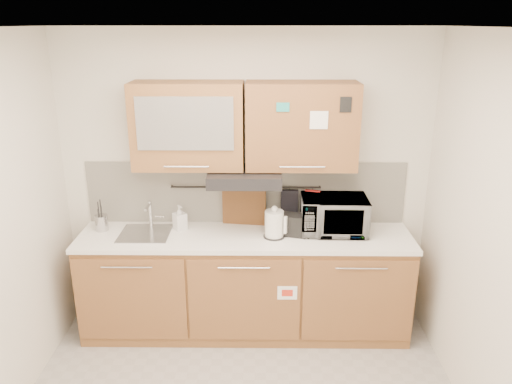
{
  "coord_description": "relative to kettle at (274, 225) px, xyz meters",
  "views": [
    {
      "loc": [
        0.13,
        -2.68,
        2.63
      ],
      "look_at": [
        0.09,
        1.05,
        1.35
      ],
      "focal_mm": 35.0,
      "sensor_mm": 36.0,
      "label": 1
    }
  ],
  "objects": [
    {
      "name": "range_hood",
      "position": [
        -0.25,
        0.1,
        0.39
      ],
      "size": [
        0.6,
        0.46,
        0.1
      ],
      "primitive_type": "cube",
      "color": "black",
      "rests_on": "upper_cabinets"
    },
    {
      "name": "wall_back",
      "position": [
        -0.25,
        0.35,
        0.27
      ],
      "size": [
        3.2,
        0.0,
        3.2
      ],
      "primitive_type": "plane",
      "rotation": [
        1.57,
        0.0,
        0.0
      ],
      "color": "silver",
      "rests_on": "ground"
    },
    {
      "name": "upper_cabinets",
      "position": [
        -0.25,
        0.17,
        0.8
      ],
      "size": [
        1.82,
        0.37,
        0.7
      ],
      "color": "#966235",
      "rests_on": "wall_back"
    },
    {
      "name": "oven_mitt",
      "position": [
        -0.22,
        0.28,
        0.11
      ],
      "size": [
        0.12,
        0.04,
        0.19
      ],
      "primitive_type": "cube",
      "rotation": [
        0.0,
        0.0,
        -0.09
      ],
      "color": "#213A97",
      "rests_on": "utensil_rail"
    },
    {
      "name": "utensil_rail",
      "position": [
        -0.25,
        0.3,
        0.23
      ],
      "size": [
        1.3,
        0.02,
        0.02
      ],
      "primitive_type": "cylinder",
      "rotation": [
        0.0,
        1.57,
        0.0
      ],
      "color": "black",
      "rests_on": "backsplash"
    },
    {
      "name": "microwave",
      "position": [
        0.51,
        0.12,
        0.04
      ],
      "size": [
        0.56,
        0.39,
        0.31
      ],
      "primitive_type": "imported",
      "rotation": [
        0.0,
        0.0,
        -0.02
      ],
      "color": "#999999",
      "rests_on": "countertop"
    },
    {
      "name": "countertop",
      "position": [
        -0.25,
        0.04,
        -0.13
      ],
      "size": [
        2.82,
        0.62,
        0.04
      ],
      "primitive_type": "cube",
      "color": "white",
      "rests_on": "base_cabinet"
    },
    {
      "name": "soap_bottle",
      "position": [
        -0.81,
        0.16,
        -0.0
      ],
      "size": [
        0.14,
        0.14,
        0.22
      ],
      "primitive_type": "imported",
      "rotation": [
        0.0,
        0.0,
        0.63
      ],
      "color": "#999999",
      "rests_on": "countertop"
    },
    {
      "name": "sink",
      "position": [
        -1.09,
        0.05,
        -0.11
      ],
      "size": [
        0.42,
        0.4,
        0.26
      ],
      "color": "silver",
      "rests_on": "countertop"
    },
    {
      "name": "kettle",
      "position": [
        0.0,
        0.0,
        0.0
      ],
      "size": [
        0.21,
        0.21,
        0.28
      ],
      "rotation": [
        0.0,
        0.0,
        -0.4
      ],
      "color": "silver",
      "rests_on": "countertop"
    },
    {
      "name": "toaster",
      "position": [
        0.16,
        0.05,
        -0.02
      ],
      "size": [
        0.27,
        0.2,
        0.18
      ],
      "rotation": [
        0.0,
        0.0,
        -0.25
      ],
      "color": "black",
      "rests_on": "countertop"
    },
    {
      "name": "base_cabinet",
      "position": [
        -0.25,
        0.04,
        -0.62
      ],
      "size": [
        2.8,
        0.64,
        0.88
      ],
      "color": "#966235",
      "rests_on": "floor"
    },
    {
      "name": "cutting_board",
      "position": [
        -0.26,
        0.28,
        -0.03
      ],
      "size": [
        0.38,
        0.08,
        0.47
      ],
      "primitive_type": "cube",
      "rotation": [
        0.0,
        0.0,
        -0.13
      ],
      "color": "brown",
      "rests_on": "utensil_rail"
    },
    {
      "name": "backsplash",
      "position": [
        -0.25,
        0.33,
        0.17
      ],
      "size": [
        2.8,
        0.02,
        0.56
      ],
      "primitive_type": "cube",
      "color": "silver",
      "rests_on": "countertop"
    },
    {
      "name": "pot_holder",
      "position": [
        0.34,
        0.28,
        0.13
      ],
      "size": [
        0.13,
        0.05,
        0.16
      ],
      "primitive_type": "cube",
      "rotation": [
        0.0,
        0.0,
        -0.27
      ],
      "color": "#B41A18",
      "rests_on": "utensil_rail"
    },
    {
      "name": "ceiling",
      "position": [
        -0.25,
        -1.15,
        1.57
      ],
      "size": [
        3.2,
        3.2,
        0.0
      ],
      "primitive_type": "plane",
      "rotation": [
        3.14,
        0.0,
        0.0
      ],
      "color": "white",
      "rests_on": "wall_back"
    },
    {
      "name": "utensil_crock",
      "position": [
        -1.49,
        0.13,
        -0.04
      ],
      "size": [
        0.14,
        0.14,
        0.28
      ],
      "rotation": [
        0.0,
        0.0,
        0.27
      ],
      "color": "#AFAEB3",
      "rests_on": "countertop"
    },
    {
      "name": "dark_pouch",
      "position": [
        0.14,
        0.28,
        0.09
      ],
      "size": [
        0.15,
        0.04,
        0.24
      ],
      "primitive_type": "cube",
      "rotation": [
        0.0,
        0.0,
        -0.01
      ],
      "color": "black",
      "rests_on": "utensil_rail"
    },
    {
      "name": "wall_right",
      "position": [
        1.35,
        -1.15,
        0.27
      ],
      "size": [
        0.0,
        3.0,
        3.0
      ],
      "primitive_type": "plane",
      "rotation": [
        1.57,
        0.0,
        -1.57
      ],
      "color": "silver",
      "rests_on": "ground"
    }
  ]
}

